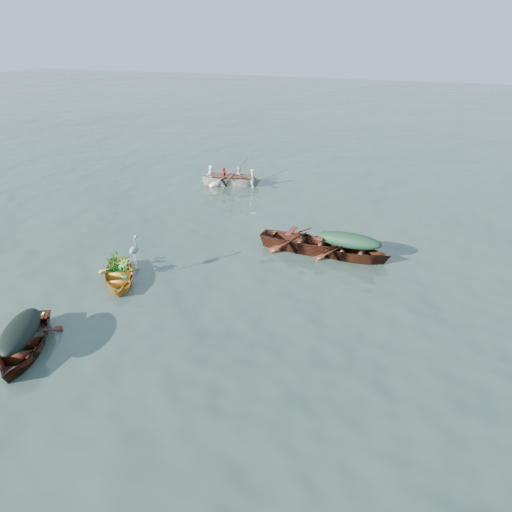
{
  "coord_description": "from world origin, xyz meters",
  "views": [
    {
      "loc": [
        5.56,
        -9.67,
        7.22
      ],
      "look_at": [
        0.14,
        3.87,
        0.5
      ],
      "focal_mm": 35.0,
      "sensor_mm": 36.0,
      "label": 1
    }
  ],
  "objects_px": {
    "heron": "(135,254)",
    "rowed_boat": "(232,185)",
    "green_tarp_boat": "(348,258)",
    "dark_covered_boat": "(25,353)",
    "open_wooden_boat": "(306,251)",
    "yellow_dinghy": "(119,282)"
  },
  "relations": [
    {
      "from": "dark_covered_boat",
      "to": "green_tarp_boat",
      "type": "distance_m",
      "value": 10.32
    },
    {
      "from": "green_tarp_boat",
      "to": "open_wooden_boat",
      "type": "relative_size",
      "value": 0.86
    },
    {
      "from": "dark_covered_boat",
      "to": "heron",
      "type": "bearing_deg",
      "value": 58.66
    },
    {
      "from": "dark_covered_boat",
      "to": "rowed_boat",
      "type": "xyz_separation_m",
      "value": [
        -1.14,
        14.73,
        0.0
      ]
    },
    {
      "from": "rowed_boat",
      "to": "heron",
      "type": "xyz_separation_m",
      "value": [
        1.45,
        -10.42,
        0.87
      ]
    },
    {
      "from": "yellow_dinghy",
      "to": "rowed_boat",
      "type": "bearing_deg",
      "value": 59.76
    },
    {
      "from": "dark_covered_boat",
      "to": "green_tarp_boat",
      "type": "bearing_deg",
      "value": 26.42
    },
    {
      "from": "dark_covered_boat",
      "to": "heron",
      "type": "distance_m",
      "value": 4.41
    },
    {
      "from": "rowed_boat",
      "to": "heron",
      "type": "bearing_deg",
      "value": 177.3
    },
    {
      "from": "dark_covered_boat",
      "to": "green_tarp_boat",
      "type": "height_order",
      "value": "dark_covered_boat"
    },
    {
      "from": "yellow_dinghy",
      "to": "open_wooden_boat",
      "type": "distance_m",
      "value": 6.47
    },
    {
      "from": "heron",
      "to": "open_wooden_boat",
      "type": "bearing_deg",
      "value": 7.56
    },
    {
      "from": "yellow_dinghy",
      "to": "open_wooden_boat",
      "type": "xyz_separation_m",
      "value": [
        4.73,
        4.42,
        0.0
      ]
    },
    {
      "from": "green_tarp_boat",
      "to": "rowed_boat",
      "type": "bearing_deg",
      "value": 51.02
    },
    {
      "from": "open_wooden_boat",
      "to": "heron",
      "type": "bearing_deg",
      "value": 135.13
    },
    {
      "from": "dark_covered_boat",
      "to": "open_wooden_boat",
      "type": "xyz_separation_m",
      "value": [
        4.62,
        8.37,
        0.0
      ]
    },
    {
      "from": "green_tarp_boat",
      "to": "open_wooden_boat",
      "type": "height_order",
      "value": "open_wooden_boat"
    },
    {
      "from": "yellow_dinghy",
      "to": "green_tarp_boat",
      "type": "distance_m",
      "value": 7.6
    },
    {
      "from": "open_wooden_boat",
      "to": "rowed_boat",
      "type": "bearing_deg",
      "value": 44.01
    },
    {
      "from": "green_tarp_boat",
      "to": "rowed_boat",
      "type": "distance_m",
      "value": 9.7
    },
    {
      "from": "green_tarp_boat",
      "to": "rowed_boat",
      "type": "height_order",
      "value": "rowed_boat"
    },
    {
      "from": "heron",
      "to": "rowed_boat",
      "type": "bearing_deg",
      "value": 62.21
    }
  ]
}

